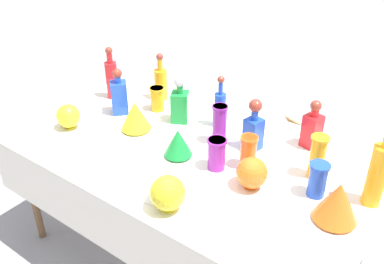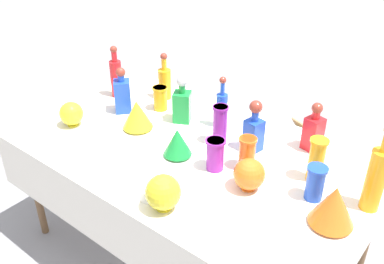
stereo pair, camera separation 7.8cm
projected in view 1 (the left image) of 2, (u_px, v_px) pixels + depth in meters
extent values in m
plane|color=gray|center=(192.00, 252.00, 2.63)|extent=(40.00, 40.00, 0.00)
cube|color=white|center=(192.00, 151.00, 2.24)|extent=(1.91, 1.12, 0.03)
cube|color=white|center=(119.00, 234.00, 1.93)|extent=(1.91, 0.01, 0.33)
cylinder|color=brown|center=(32.00, 191.00, 2.56)|extent=(0.04, 0.04, 0.73)
cylinder|color=brown|center=(136.00, 129.00, 3.19)|extent=(0.04, 0.04, 0.73)
cylinder|color=brown|center=(368.00, 223.00, 2.32)|extent=(0.04, 0.04, 0.73)
cylinder|color=blue|center=(220.00, 110.00, 2.39)|extent=(0.06, 0.06, 0.20)
cylinder|color=blue|center=(221.00, 88.00, 2.32)|extent=(0.02, 0.02, 0.08)
sphere|color=maroon|center=(221.00, 80.00, 2.30)|extent=(0.04, 0.04, 0.04)
cylinder|color=orange|center=(161.00, 85.00, 2.69)|extent=(0.08, 0.08, 0.19)
cylinder|color=orange|center=(160.00, 65.00, 2.62)|extent=(0.03, 0.03, 0.08)
sphere|color=maroon|center=(160.00, 57.00, 2.60)|extent=(0.04, 0.04, 0.04)
cylinder|color=red|center=(112.00, 80.00, 2.70)|extent=(0.07, 0.07, 0.24)
cylinder|color=red|center=(110.00, 58.00, 2.62)|extent=(0.03, 0.03, 0.07)
sphere|color=maroon|center=(109.00, 51.00, 2.60)|extent=(0.04, 0.04, 0.04)
cylinder|color=orange|center=(377.00, 176.00, 1.79)|extent=(0.08, 0.08, 0.29)
cube|color=red|center=(312.00, 131.00, 2.21)|extent=(0.10, 0.10, 0.18)
cylinder|color=red|center=(315.00, 112.00, 2.15)|extent=(0.04, 0.04, 0.04)
sphere|color=maroon|center=(316.00, 106.00, 2.14)|extent=(0.06, 0.06, 0.06)
cube|color=blue|center=(119.00, 98.00, 2.53)|extent=(0.13, 0.13, 0.20)
cylinder|color=blue|center=(118.00, 79.00, 2.47)|extent=(0.04, 0.04, 0.04)
sphere|color=maroon|center=(117.00, 73.00, 2.45)|extent=(0.06, 0.06, 0.06)
cube|color=#198C38|center=(180.00, 107.00, 2.44)|extent=(0.13, 0.13, 0.18)
cylinder|color=#198C38|center=(180.00, 89.00, 2.39)|extent=(0.04, 0.04, 0.05)
sphere|color=#B2B2B7|center=(180.00, 81.00, 2.36)|extent=(0.06, 0.06, 0.06)
cube|color=blue|center=(253.00, 134.00, 2.19)|extent=(0.09, 0.09, 0.17)
cylinder|color=blue|center=(255.00, 114.00, 2.14)|extent=(0.04, 0.04, 0.06)
sphere|color=maroon|center=(256.00, 106.00, 2.11)|extent=(0.07, 0.07, 0.07)
cylinder|color=purple|center=(219.00, 124.00, 2.23)|extent=(0.07, 0.07, 0.22)
cylinder|color=purple|center=(220.00, 107.00, 2.18)|extent=(0.08, 0.08, 0.01)
cylinder|color=orange|center=(248.00, 152.00, 2.05)|extent=(0.08, 0.08, 0.17)
cylinder|color=orange|center=(249.00, 138.00, 2.01)|extent=(0.09, 0.09, 0.01)
cylinder|color=purple|center=(217.00, 154.00, 2.05)|extent=(0.08, 0.08, 0.16)
cylinder|color=purple|center=(217.00, 141.00, 2.01)|extent=(0.10, 0.10, 0.01)
cylinder|color=orange|center=(157.00, 99.00, 2.57)|extent=(0.08, 0.08, 0.15)
cylinder|color=orange|center=(157.00, 89.00, 2.54)|extent=(0.09, 0.09, 0.01)
cylinder|color=orange|center=(317.00, 157.00, 1.97)|extent=(0.07, 0.07, 0.22)
cylinder|color=orange|center=(321.00, 138.00, 1.92)|extent=(0.09, 0.09, 0.01)
cylinder|color=blue|center=(318.00, 180.00, 1.87)|extent=(0.08, 0.08, 0.16)
cylinder|color=blue|center=(320.00, 166.00, 1.83)|extent=(0.09, 0.09, 0.01)
cylinder|color=yellow|center=(136.00, 129.00, 2.40)|extent=(0.08, 0.08, 0.01)
cone|color=yellow|center=(135.00, 115.00, 2.36)|extent=(0.17, 0.17, 0.16)
cylinder|color=#198C38|center=(178.00, 155.00, 2.17)|extent=(0.08, 0.08, 0.01)
cone|color=#198C38|center=(178.00, 142.00, 2.14)|extent=(0.15, 0.15, 0.14)
cylinder|color=orange|center=(334.00, 219.00, 1.77)|extent=(0.08, 0.08, 0.01)
cone|color=orange|center=(338.00, 201.00, 1.72)|extent=(0.18, 0.18, 0.18)
cylinder|color=orange|center=(251.00, 186.00, 1.96)|extent=(0.07, 0.07, 0.01)
sphere|color=orange|center=(252.00, 173.00, 1.92)|extent=(0.15, 0.15, 0.15)
cylinder|color=yellow|center=(168.00, 208.00, 1.83)|extent=(0.07, 0.07, 0.01)
sphere|color=yellow|center=(168.00, 193.00, 1.79)|extent=(0.15, 0.15, 0.15)
cylinder|color=yellow|center=(70.00, 127.00, 2.42)|extent=(0.06, 0.06, 0.01)
sphere|color=yellow|center=(68.00, 116.00, 2.38)|extent=(0.13, 0.13, 0.13)
cube|color=white|center=(70.00, 165.00, 2.07)|extent=(0.05, 0.01, 0.04)
cube|color=white|center=(148.00, 199.00, 1.85)|extent=(0.06, 0.02, 0.05)
cube|color=tan|center=(298.00, 155.00, 3.30)|extent=(0.55, 0.48, 0.27)
cube|color=tan|center=(306.00, 130.00, 3.28)|extent=(0.41, 0.21, 0.09)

